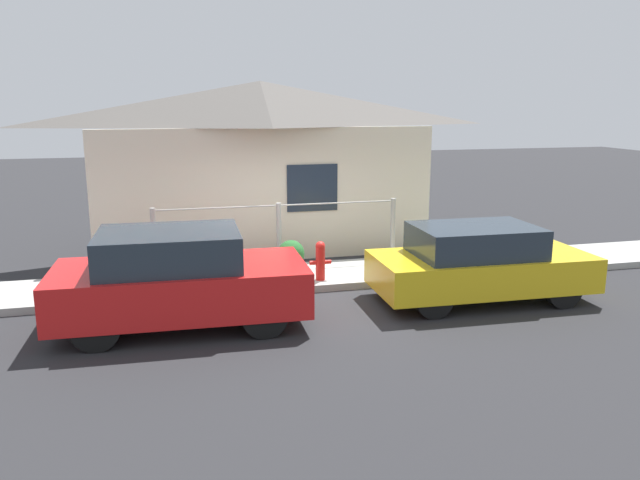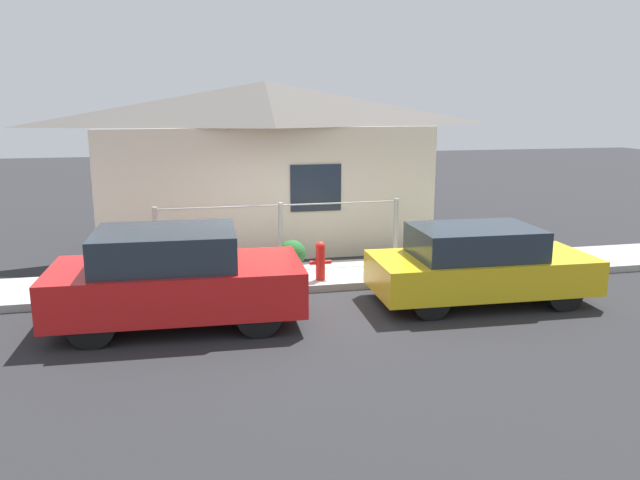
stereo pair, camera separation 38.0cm
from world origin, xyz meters
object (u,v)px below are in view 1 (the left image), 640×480
fire_hydrant (320,260)px  potted_plant_by_fence (174,260)px  car_left (178,279)px  car_right (479,263)px  potted_plant_near_hydrant (291,255)px  potted_plant_corner (435,244)px

fire_hydrant → potted_plant_by_fence: size_ratio=1.32×
car_left → fire_hydrant: 2.97m
car_right → potted_plant_near_hydrant: bearing=143.7°
fire_hydrant → potted_plant_corner: fire_hydrant is taller
car_right → potted_plant_near_hydrant: 3.59m
car_left → potted_plant_corner: car_left is taller
fire_hydrant → potted_plant_near_hydrant: 0.87m
car_right → potted_plant_corner: car_right is taller
car_left → potted_plant_by_fence: 2.36m
car_right → potted_plant_corner: bearing=84.0°
potted_plant_by_fence → potted_plant_corner: size_ratio=1.09×
car_left → potted_plant_near_hydrant: size_ratio=6.37×
car_right → fire_hydrant: car_right is taller
car_right → potted_plant_corner: size_ratio=7.46×
fire_hydrant → potted_plant_corner: bearing=21.1°
potted_plant_by_fence → potted_plant_corner: potted_plant_by_fence is taller
potted_plant_near_hydrant → potted_plant_by_fence: bearing=176.5°
car_right → potted_plant_by_fence: size_ratio=6.82×
fire_hydrant → car_right: bearing=-30.5°
car_left → potted_plant_corner: (5.37, 2.51, -0.33)m
potted_plant_near_hydrant → potted_plant_by_fence: (-2.22, 0.14, 0.00)m
car_right → potted_plant_near_hydrant: (-2.83, 2.21, -0.21)m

